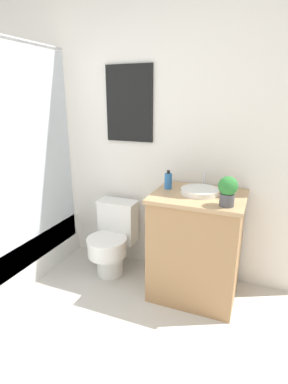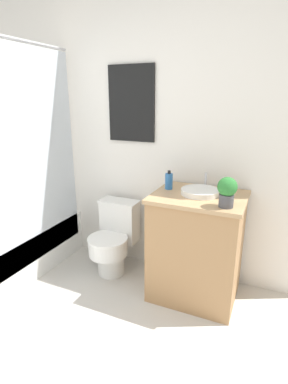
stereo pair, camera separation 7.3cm
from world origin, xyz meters
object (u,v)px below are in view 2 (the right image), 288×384
object	(u,v)px
toilet	(114,238)
potted_plant	(227,191)
soap_bottle	(169,181)
sink	(200,192)

from	to	relation	value
toilet	potted_plant	xyz separation A→B (m)	(1.01, -0.22, 0.65)
toilet	potted_plant	world-z (taller)	potted_plant
toilet	potted_plant	distance (m)	1.22
toilet	soap_bottle	xyz separation A→B (m)	(0.52, 0.01, 0.60)
soap_bottle	potted_plant	distance (m)	0.55
soap_bottle	potted_plant	size ratio (longest dim) A/B	0.73
sink	potted_plant	xyz separation A→B (m)	(0.23, -0.20, 0.09)
potted_plant	soap_bottle	bearing A→B (deg)	154.21
potted_plant	sink	bearing A→B (deg)	137.95
soap_bottle	potted_plant	xyz separation A→B (m)	(0.49, -0.24, 0.05)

